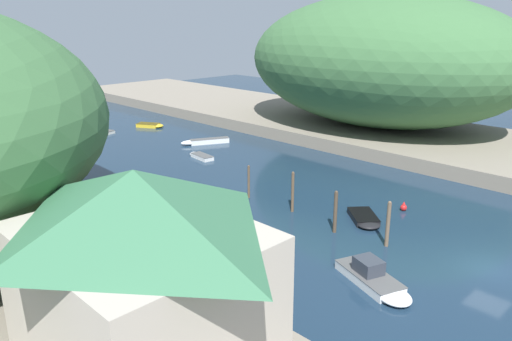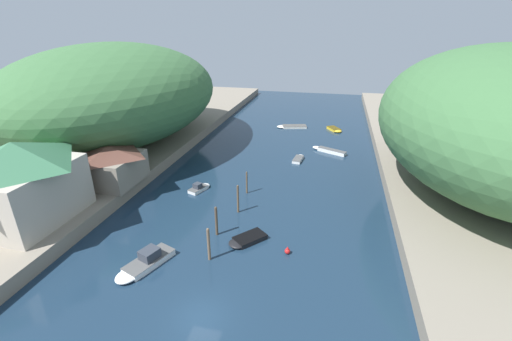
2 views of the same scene
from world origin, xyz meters
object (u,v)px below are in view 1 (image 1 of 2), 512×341
(channel_buoy_near, at_px, (404,207))
(boat_red_skiff, at_px, (204,141))
(boathouse_shed, at_px, (91,220))
(boat_navy_launch, at_px, (375,279))
(person_on_quay, at_px, (118,239))
(boat_mid_channel, at_px, (365,219))
(boat_far_upstream, at_px, (198,215))
(boat_yellow_tender, at_px, (92,135))
(boat_near_quay, at_px, (151,125))
(waterfront_building, at_px, (140,263))
(boat_white_cruiser, at_px, (200,156))

(channel_buoy_near, bearing_deg, boat_red_skiff, 84.95)
(boathouse_shed, relative_size, boat_navy_launch, 1.22)
(channel_buoy_near, height_order, person_on_quay, person_on_quay)
(boathouse_shed, height_order, boat_mid_channel, boathouse_shed)
(boat_far_upstream, xyz_separation_m, boat_navy_launch, (1.03, -16.15, 0.11))
(boat_mid_channel, xyz_separation_m, channel_buoy_near, (4.45, -0.97, 0.08))
(person_on_quay, bearing_deg, boat_yellow_tender, -36.42)
(boathouse_shed, bearing_deg, boat_navy_launch, -47.26)
(boat_yellow_tender, bearing_deg, person_on_quay, 140.00)
(boat_mid_channel, relative_size, boat_far_upstream, 1.18)
(boat_near_quay, relative_size, boat_red_skiff, 0.70)
(waterfront_building, bearing_deg, boat_yellow_tender, 65.22)
(waterfront_building, height_order, boat_navy_launch, waterfront_building)
(boat_navy_launch, bearing_deg, person_on_quay, -28.90)
(boat_mid_channel, bearing_deg, channel_buoy_near, -151.37)
(waterfront_building, height_order, boat_yellow_tender, waterfront_building)
(boat_red_skiff, height_order, person_on_quay, person_on_quay)
(boat_far_upstream, xyz_separation_m, person_on_quay, (-9.41, -3.93, 2.22))
(waterfront_building, xyz_separation_m, boat_white_cruiser, (25.32, 27.65, -5.78))
(boat_red_skiff, bearing_deg, boat_navy_launch, -177.69)
(waterfront_building, relative_size, channel_buoy_near, 13.00)
(boat_far_upstream, distance_m, boat_navy_launch, 16.19)
(boat_far_upstream, distance_m, boat_white_cruiser, 18.42)
(boathouse_shed, xyz_separation_m, boat_near_quay, (28.01, 35.91, -3.86))
(boathouse_shed, bearing_deg, boat_red_skiff, 39.62)
(boat_navy_launch, xyz_separation_m, boat_red_skiff, (15.22, 35.21, -0.13))
(boat_navy_launch, xyz_separation_m, channel_buoy_near, (12.56, 5.03, -0.13))
(boat_red_skiff, bearing_deg, boat_near_quay, 21.69)
(boat_navy_launch, bearing_deg, channel_buoy_near, -137.57)
(boat_yellow_tender, relative_size, boat_white_cruiser, 1.68)
(boat_mid_channel, height_order, boat_near_quay, boat_near_quay)
(boathouse_shed, distance_m, boat_far_upstream, 11.93)
(boathouse_shed, xyz_separation_m, boat_navy_launch, (11.83, -12.81, -3.67))
(boat_red_skiff, distance_m, person_on_quay, 34.52)
(boat_yellow_tender, distance_m, boat_red_skiff, 16.26)
(boat_far_upstream, bearing_deg, boat_navy_launch, -66.18)
(boat_yellow_tender, bearing_deg, boat_near_quay, -107.35)
(boat_white_cruiser, distance_m, channel_buoy_near, 25.40)
(boat_white_cruiser, distance_m, person_on_quay, 27.94)
(person_on_quay, bearing_deg, boat_far_upstream, -78.71)
(waterfront_building, bearing_deg, boat_red_skiff, 47.43)
(boat_mid_channel, xyz_separation_m, boat_navy_launch, (-8.11, -6.00, 0.20))
(boat_red_skiff, bearing_deg, boat_yellow_tender, 56.91)
(channel_buoy_near, bearing_deg, waterfront_building, -175.12)
(boat_white_cruiser, bearing_deg, boat_yellow_tender, 108.55)
(boat_mid_channel, relative_size, boat_white_cruiser, 1.08)
(boathouse_shed, xyz_separation_m, boat_yellow_tender, (18.63, 36.31, -3.91))
(boat_yellow_tender, bearing_deg, channel_buoy_near, 172.49)
(boathouse_shed, relative_size, boat_far_upstream, 2.10)
(person_on_quay, bearing_deg, waterfront_building, 144.90)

